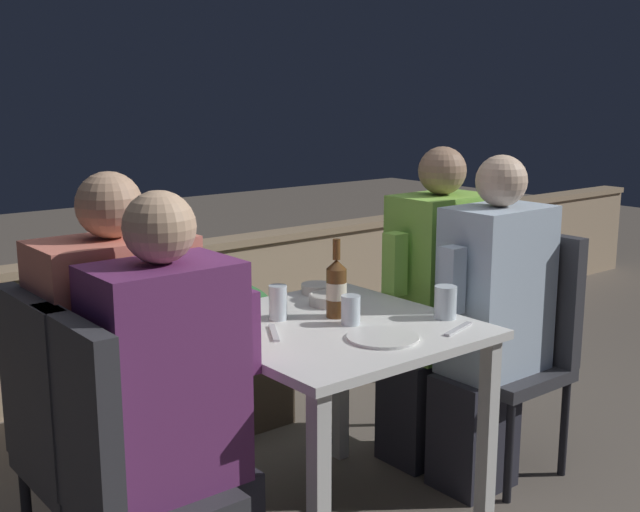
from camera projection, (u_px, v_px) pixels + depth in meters
name	position (u px, v px, depth m)	size (l,w,h in m)	color
parapet_wall	(117.00, 321.00, 4.04)	(9.00, 0.18, 0.69)	tan
dining_table	(332.00, 354.00, 2.69)	(0.82, 0.86, 0.73)	white
planter_hedge	(184.00, 357.00, 3.45)	(0.92, 0.47, 0.65)	brown
chair_left_near	(110.00, 462.00, 2.06)	(0.41, 0.40, 0.95)	#333338
person_purple_stripe	(178.00, 417.00, 2.16)	(0.48, 0.26, 1.25)	#282833
chair_left_far	(65.00, 427.00, 2.27)	(0.41, 0.40, 0.95)	#333338
person_coral_top	(129.00, 385.00, 2.38)	(0.51, 0.26, 1.27)	#282833
chair_right_near	(522.00, 333.00, 3.15)	(0.41, 0.40, 0.95)	#333338
person_blue_shirt	(490.00, 323.00, 3.01)	(0.48, 0.26, 1.26)	#282833
chair_right_far	(465.00, 317.00, 3.37)	(0.41, 0.40, 0.95)	#333338
person_green_blouse	(433.00, 305.00, 3.23)	(0.47, 0.26, 1.28)	#282833
beer_bottle	(336.00, 287.00, 2.73)	(0.07, 0.07, 0.27)	brown
plate_0	(383.00, 337.00, 2.50)	(0.23, 0.23, 0.01)	white
bowl_0	(222.00, 318.00, 2.66)	(0.14, 0.14, 0.04)	silver
bowl_1	(330.00, 299.00, 2.90)	(0.15, 0.15, 0.04)	beige
bowl_2	(317.00, 288.00, 3.06)	(0.12, 0.12, 0.04)	silver
glass_cup_0	(351.00, 310.00, 2.65)	(0.06, 0.06, 0.10)	silver
glass_cup_1	(445.00, 302.00, 2.72)	(0.08, 0.08, 0.11)	silver
glass_cup_2	(278.00, 303.00, 2.70)	(0.06, 0.06, 0.12)	silver
fork_0	(458.00, 329.00, 2.60)	(0.17, 0.07, 0.01)	silver
fork_1	(274.00, 333.00, 2.55)	(0.10, 0.16, 0.01)	silver
potted_plant	(416.00, 305.00, 4.21)	(0.31, 0.31, 0.62)	brown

